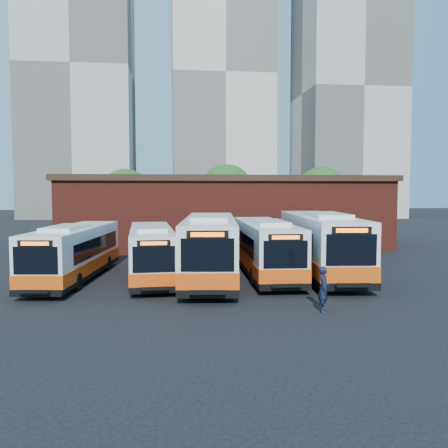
{
  "coord_description": "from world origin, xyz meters",
  "views": [
    {
      "loc": [
        -5.07,
        -23.71,
        5.1
      ],
      "look_at": [
        -1.61,
        5.83,
        3.02
      ],
      "focal_mm": 38.0,
      "sensor_mm": 36.0,
      "label": 1
    }
  ],
  "objects": [
    {
      "name": "depot_building",
      "position": [
        0.0,
        20.0,
        3.26
      ],
      "size": [
        28.6,
        12.6,
        6.4
      ],
      "color": "maroon",
      "rests_on": "ground"
    },
    {
      "name": "bus_west",
      "position": [
        -6.1,
        4.14,
        1.42
      ],
      "size": [
        3.03,
        11.6,
        3.13
      ],
      "rotation": [
        0.0,
        0.0,
        0.06
      ],
      "color": "white",
      "rests_on": "ground"
    },
    {
      "name": "bus_farwest",
      "position": [
        -10.45,
        4.14,
        1.46
      ],
      "size": [
        3.78,
        11.95,
        3.21
      ],
      "rotation": [
        0.0,
        0.0,
        -0.12
      ],
      "color": "white",
      "rests_on": "ground"
    },
    {
      "name": "tower_right",
      "position": [
        30.0,
        68.0,
        24.34
      ],
      "size": [
        18.0,
        18.0,
        49.2
      ],
      "color": "#B6B2A8",
      "rests_on": "ground"
    },
    {
      "name": "transit_worker",
      "position": [
        1.4,
        -4.64,
        0.97
      ],
      "size": [
        0.68,
        0.82,
        1.93
      ],
      "primitive_type": "imported",
      "rotation": [
        0.0,
        0.0,
        1.21
      ],
      "color": "#111832",
      "rests_on": "ground"
    },
    {
      "name": "bus_mideast",
      "position": [
        0.72,
        4.4,
        1.54
      ],
      "size": [
        3.01,
        12.57,
        3.4
      ],
      "rotation": [
        0.0,
        0.0,
        -0.04
      ],
      "color": "white",
      "rests_on": "ground"
    },
    {
      "name": "bus_midwest",
      "position": [
        -2.69,
        3.69,
        1.7
      ],
      "size": [
        4.2,
        13.96,
        3.75
      ],
      "rotation": [
        0.0,
        0.0,
        -0.1
      ],
      "color": "white",
      "rests_on": "ground"
    },
    {
      "name": "tree_east",
      "position": [
        13.0,
        31.0,
        4.83
      ],
      "size": [
        6.24,
        6.24,
        7.96
      ],
      "color": "#382314",
      "rests_on": "ground"
    },
    {
      "name": "tower_center",
      "position": [
        7.0,
        86.0,
        30.34
      ],
      "size": [
        22.0,
        20.0,
        61.2
      ],
      "color": "silver",
      "rests_on": "ground"
    },
    {
      "name": "tree_mid",
      "position": [
        2.0,
        34.0,
        5.08
      ],
      "size": [
        6.56,
        6.56,
        8.36
      ],
      "color": "#382314",
      "rests_on": "ground"
    },
    {
      "name": "tower_left",
      "position": [
        -22.0,
        72.0,
        27.84
      ],
      "size": [
        20.0,
        18.0,
        56.2
      ],
      "color": "#B6B2A8",
      "rests_on": "ground"
    },
    {
      "name": "ground",
      "position": [
        0.0,
        0.0,
        0.0
      ],
      "size": [
        220.0,
        220.0,
        0.0
      ],
      "primitive_type": "plane",
      "color": "black"
    },
    {
      "name": "tree_west",
      "position": [
        -10.0,
        32.0,
        4.64
      ],
      "size": [
        6.0,
        6.0,
        7.65
      ],
      "color": "#382314",
      "rests_on": "ground"
    },
    {
      "name": "bus_east",
      "position": [
        4.19,
        4.52,
        1.73
      ],
      "size": [
        4.16,
        14.2,
        3.82
      ],
      "rotation": [
        0.0,
        0.0,
        -0.09
      ],
      "color": "white",
      "rests_on": "ground"
    }
  ]
}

